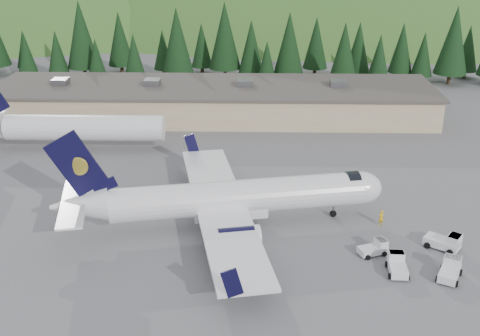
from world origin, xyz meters
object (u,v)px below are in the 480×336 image
(terminal_building, at_px, (214,100))
(baggage_tug_a, at_px, (375,248))
(second_airliner, at_px, (64,127))
(airliner, at_px, (229,199))
(ramp_worker, at_px, (381,218))
(baggage_tug_c, at_px, (450,270))
(baggage_tug_d, at_px, (397,265))
(baggage_tug_b, at_px, (445,242))

(terminal_building, bearing_deg, baggage_tug_a, -67.26)
(baggage_tug_a, bearing_deg, second_airliner, 122.18)
(airliner, height_order, ramp_worker, airliner)
(baggage_tug_c, height_order, baggage_tug_d, baggage_tug_c)
(ramp_worker, bearing_deg, baggage_tug_b, 111.47)
(baggage_tug_c, xyz_separation_m, baggage_tug_d, (-4.60, 0.79, -0.02))
(ramp_worker, bearing_deg, terminal_building, -88.04)
(baggage_tug_b, relative_size, baggage_tug_d, 1.18)
(second_airliner, xyz_separation_m, baggage_tug_b, (45.35, -26.69, -2.52))
(second_airliner, distance_m, baggage_tug_c, 54.55)
(baggage_tug_a, bearing_deg, baggage_tug_b, -13.12)
(second_airliner, bearing_deg, baggage_tug_c, -35.55)
(ramp_worker, bearing_deg, airliner, -24.55)
(airliner, xyz_separation_m, terminal_building, (-4.01, 38.20, -0.46))
(airliner, distance_m, baggage_tug_d, 18.19)
(second_airliner, distance_m, baggage_tug_b, 52.68)
(airliner, bearing_deg, baggage_tug_b, -23.21)
(second_airliner, bearing_deg, airliner, -42.86)
(baggage_tug_d, bearing_deg, ramp_worker, 1.44)
(second_airliner, distance_m, baggage_tug_d, 50.40)
(airliner, bearing_deg, ramp_worker, -9.89)
(baggage_tug_a, bearing_deg, ramp_worker, 52.04)
(baggage_tug_a, distance_m, terminal_building, 47.51)
(second_airliner, height_order, baggage_tug_c, second_airliner)
(airliner, height_order, baggage_tug_a, airliner)
(baggage_tug_a, relative_size, ramp_worker, 1.76)
(baggage_tug_d, bearing_deg, baggage_tug_c, -96.68)
(baggage_tug_b, height_order, terminal_building, terminal_building)
(second_airliner, relative_size, ramp_worker, 15.87)
(baggage_tug_b, distance_m, baggage_tug_d, 7.01)
(second_airliner, relative_size, baggage_tug_c, 7.81)
(second_airliner, relative_size, baggage_tug_d, 8.75)
(airliner, relative_size, baggage_tug_b, 9.34)
(second_airliner, distance_m, terminal_building, 25.55)
(ramp_worker, bearing_deg, baggage_tug_d, 62.34)
(terminal_building, bearing_deg, airliner, -84.00)
(airliner, relative_size, baggage_tug_d, 11.04)
(airliner, xyz_separation_m, baggage_tug_d, (15.81, -8.69, -2.35))
(baggage_tug_b, relative_size, terminal_building, 0.05)
(baggage_tug_b, distance_m, baggage_tug_c, 5.09)
(airliner, distance_m, terminal_building, 38.41)
(terminal_building, distance_m, ramp_worker, 42.83)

